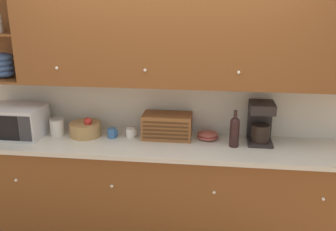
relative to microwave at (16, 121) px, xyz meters
name	(u,v)px	position (x,y,z in m)	size (l,w,h in m)	color
ground_plane	(171,215)	(1.41, 0.29, -1.08)	(24.00, 24.00, 0.00)	#896647
wall_back	(171,94)	(1.41, 0.32, 0.22)	(5.85, 0.06, 2.60)	white
counter_unit	(167,190)	(1.41, -0.01, -0.61)	(3.47, 0.64, 0.93)	brown
backsplash_panel	(171,106)	(1.41, 0.29, 0.11)	(3.45, 0.01, 0.51)	beige
upper_cabinets	(188,34)	(1.57, 0.11, 0.80)	(3.45, 0.40, 0.88)	brown
microwave	(16,121)	(0.00, 0.00, 0.00)	(0.50, 0.38, 0.28)	silver
storage_canister	(57,127)	(0.36, 0.07, -0.06)	(0.14, 0.14, 0.16)	silver
fruit_basket	(86,129)	(0.63, 0.08, -0.08)	(0.29, 0.29, 0.19)	#A87F4C
mug_blue_second	(112,133)	(0.89, 0.06, -0.10)	(0.10, 0.08, 0.09)	#38669E
mug	(131,133)	(1.06, 0.10, -0.10)	(0.10, 0.09, 0.09)	silver
bread_box	(167,126)	(1.40, 0.13, -0.03)	(0.44, 0.25, 0.23)	brown
bowl_stack_on_counter	(208,135)	(1.77, 0.14, -0.11)	(0.20, 0.20, 0.07)	#9E473D
wine_bottle	(235,130)	(2.00, -0.01, 0.01)	(0.08, 0.08, 0.33)	black
coffee_maker	(261,122)	(2.23, 0.12, 0.05)	(0.21, 0.25, 0.37)	black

